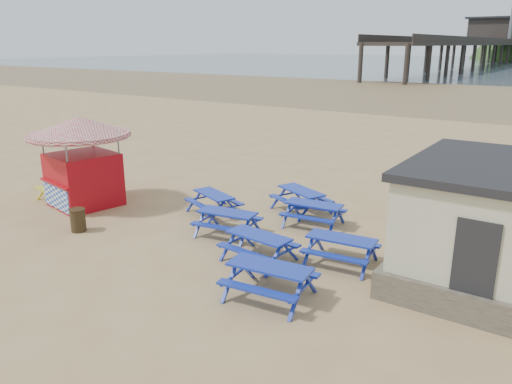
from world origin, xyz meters
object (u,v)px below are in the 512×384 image
Objects in this scene: picnic_table_blue_a at (214,204)px; picnic_table_yellow at (64,190)px; litter_bin at (78,220)px; ice_cream_kiosk at (81,150)px; picnic_table_blue_b at (301,201)px.

picnic_table_blue_a is 1.00× the size of picnic_table_yellow.
picnic_table_yellow reaches higher than litter_bin.
picnic_table_yellow is 0.50× the size of ice_cream_kiosk.
picnic_table_blue_a is 4.70m from litter_bin.
litter_bin is at bearing -106.79° from picnic_table_blue_b.
ice_cream_kiosk reaches higher than litter_bin.
picnic_table_blue_a is 6.27m from picnic_table_yellow.
picnic_table_blue_b is 0.54× the size of ice_cream_kiosk.
picnic_table_yellow is at bearing -130.28° from picnic_table_blue_b.
picnic_table_blue_a is 0.50× the size of ice_cream_kiosk.
ice_cream_kiosk is at bearing -127.50° from picnic_table_blue_b.
picnic_table_yellow is at bearing 150.83° from litter_bin.
picnic_table_yellow is at bearing -163.26° from ice_cream_kiosk.
picnic_table_blue_b is 9.36m from picnic_table_yellow.
picnic_table_blue_b is at bearing 49.38° from litter_bin.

